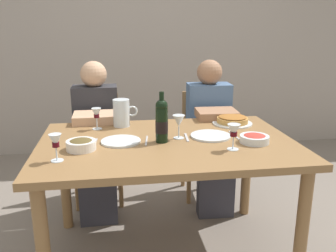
{
  "coord_description": "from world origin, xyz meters",
  "views": [
    {
      "loc": [
        -0.3,
        -2.02,
        1.42
      ],
      "look_at": [
        0.0,
        -0.02,
        0.86
      ],
      "focal_mm": 38.7,
      "sensor_mm": 36.0,
      "label": 1
    }
  ],
  "objects_px": {
    "dinner_plate_right_setting": "(211,136)",
    "diner_right": "(211,130)",
    "chair_left": "(98,140)",
    "wine_glass_spare": "(96,114)",
    "water_pitcher": "(122,114)",
    "wine_glass_centre": "(234,132)",
    "wine_bottle": "(162,121)",
    "diner_left": "(96,135)",
    "chair_right": "(204,136)",
    "dining_table": "(167,155)",
    "wine_glass_left_diner": "(179,122)",
    "baked_tart": "(232,120)",
    "wine_glass_right_diner": "(56,142)",
    "dinner_plate_left_setting": "(121,141)",
    "salad_bowl": "(254,138)",
    "olive_bowl": "(81,144)"
  },
  "relations": [
    {
      "from": "wine_bottle",
      "to": "chair_right",
      "type": "bearing_deg",
      "value": 61.45
    },
    {
      "from": "wine_bottle",
      "to": "diner_left",
      "type": "relative_size",
      "value": 0.26
    },
    {
      "from": "wine_glass_left_diner",
      "to": "chair_left",
      "type": "height_order",
      "value": "wine_glass_left_diner"
    },
    {
      "from": "dinner_plate_left_setting",
      "to": "diner_right",
      "type": "height_order",
      "value": "diner_right"
    },
    {
      "from": "dining_table",
      "to": "wine_glass_left_diner",
      "type": "distance_m",
      "value": 0.21
    },
    {
      "from": "diner_left",
      "to": "diner_right",
      "type": "height_order",
      "value": "same"
    },
    {
      "from": "wine_glass_left_diner",
      "to": "chair_right",
      "type": "relative_size",
      "value": 0.17
    },
    {
      "from": "wine_glass_centre",
      "to": "water_pitcher",
      "type": "bearing_deg",
      "value": 135.79
    },
    {
      "from": "water_pitcher",
      "to": "chair_right",
      "type": "relative_size",
      "value": 0.21
    },
    {
      "from": "water_pitcher",
      "to": "salad_bowl",
      "type": "xyz_separation_m",
      "value": [
        0.75,
        -0.48,
        -0.05
      ]
    },
    {
      "from": "wine_bottle",
      "to": "chair_right",
      "type": "distance_m",
      "value": 1.1
    },
    {
      "from": "baked_tart",
      "to": "wine_glass_spare",
      "type": "distance_m",
      "value": 0.92
    },
    {
      "from": "water_pitcher",
      "to": "wine_glass_right_diner",
      "type": "bearing_deg",
      "value": -119.21
    },
    {
      "from": "olive_bowl",
      "to": "wine_glass_right_diner",
      "type": "height_order",
      "value": "wine_glass_right_diner"
    },
    {
      "from": "diner_right",
      "to": "dining_table",
      "type": "bearing_deg",
      "value": 58.15
    },
    {
      "from": "baked_tart",
      "to": "diner_left",
      "type": "xyz_separation_m",
      "value": [
        -0.95,
        0.37,
        -0.17
      ]
    },
    {
      "from": "dinner_plate_right_setting",
      "to": "dinner_plate_left_setting",
      "type": "bearing_deg",
      "value": -177.25
    },
    {
      "from": "dinner_plate_left_setting",
      "to": "dining_table",
      "type": "bearing_deg",
      "value": -2.61
    },
    {
      "from": "water_pitcher",
      "to": "chair_right",
      "type": "height_order",
      "value": "water_pitcher"
    },
    {
      "from": "wine_glass_left_diner",
      "to": "diner_right",
      "type": "xyz_separation_m",
      "value": [
        0.37,
        0.61,
        -0.25
      ]
    },
    {
      "from": "wine_bottle",
      "to": "wine_glass_spare",
      "type": "relative_size",
      "value": 2.11
    },
    {
      "from": "chair_left",
      "to": "wine_glass_spare",
      "type": "bearing_deg",
      "value": 92.27
    },
    {
      "from": "water_pitcher",
      "to": "chair_right",
      "type": "bearing_deg",
      "value": 36.08
    },
    {
      "from": "dinner_plate_left_setting",
      "to": "wine_glass_spare",
      "type": "bearing_deg",
      "value": 115.99
    },
    {
      "from": "baked_tart",
      "to": "chair_left",
      "type": "relative_size",
      "value": 0.31
    },
    {
      "from": "wine_bottle",
      "to": "baked_tart",
      "type": "bearing_deg",
      "value": 30.99
    },
    {
      "from": "water_pitcher",
      "to": "wine_glass_centre",
      "type": "distance_m",
      "value": 0.82
    },
    {
      "from": "dinner_plate_right_setting",
      "to": "diner_right",
      "type": "distance_m",
      "value": 0.65
    },
    {
      "from": "wine_glass_left_diner",
      "to": "chair_left",
      "type": "xyz_separation_m",
      "value": [
        -0.53,
        0.87,
        -0.37
      ]
    },
    {
      "from": "wine_glass_spare",
      "to": "diner_left",
      "type": "distance_m",
      "value": 0.43
    },
    {
      "from": "water_pitcher",
      "to": "chair_left",
      "type": "bearing_deg",
      "value": 109.74
    },
    {
      "from": "water_pitcher",
      "to": "olive_bowl",
      "type": "relative_size",
      "value": 1.13
    },
    {
      "from": "olive_bowl",
      "to": "wine_glass_spare",
      "type": "xyz_separation_m",
      "value": [
        0.07,
        0.4,
        0.07
      ]
    },
    {
      "from": "baked_tart",
      "to": "wine_glass_right_diner",
      "type": "xyz_separation_m",
      "value": [
        -1.1,
        -0.55,
        0.07
      ]
    },
    {
      "from": "wine_bottle",
      "to": "chair_left",
      "type": "height_order",
      "value": "wine_bottle"
    },
    {
      "from": "dining_table",
      "to": "baked_tart",
      "type": "relative_size",
      "value": 5.51
    },
    {
      "from": "chair_left",
      "to": "salad_bowl",
      "type": "bearing_deg",
      "value": 132.12
    },
    {
      "from": "dining_table",
      "to": "wine_glass_left_diner",
      "type": "height_order",
      "value": "wine_glass_left_diner"
    },
    {
      "from": "chair_left",
      "to": "diner_left",
      "type": "xyz_separation_m",
      "value": [
        0.0,
        -0.24,
        0.12
      ]
    },
    {
      "from": "wine_glass_spare",
      "to": "chair_left",
      "type": "relative_size",
      "value": 0.16
    },
    {
      "from": "wine_glass_left_diner",
      "to": "chair_left",
      "type": "relative_size",
      "value": 0.17
    },
    {
      "from": "salad_bowl",
      "to": "olive_bowl",
      "type": "height_order",
      "value": "olive_bowl"
    },
    {
      "from": "salad_bowl",
      "to": "dinner_plate_right_setting",
      "type": "bearing_deg",
      "value": 145.7
    },
    {
      "from": "chair_left",
      "to": "wine_glass_right_diner",
      "type": "bearing_deg",
      "value": 82.01
    },
    {
      "from": "wine_bottle",
      "to": "olive_bowl",
      "type": "height_order",
      "value": "wine_bottle"
    },
    {
      "from": "salad_bowl",
      "to": "wine_glass_left_diner",
      "type": "height_order",
      "value": "wine_glass_left_diner"
    },
    {
      "from": "dinner_plate_right_setting",
      "to": "chair_right",
      "type": "distance_m",
      "value": 0.9
    },
    {
      "from": "wine_glass_right_diner",
      "to": "dinner_plate_left_setting",
      "type": "relative_size",
      "value": 0.61
    },
    {
      "from": "wine_glass_right_diner",
      "to": "wine_glass_spare",
      "type": "bearing_deg",
      "value": 72.37
    },
    {
      "from": "diner_left",
      "to": "wine_glass_spare",
      "type": "bearing_deg",
      "value": 93.86
    }
  ]
}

